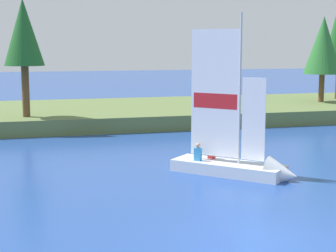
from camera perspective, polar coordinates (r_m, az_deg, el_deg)
ground_plane at (r=14.92m, az=9.53°, el=-11.98°), size 200.00×200.00×0.00m
shore_bank at (r=38.25m, az=-5.98°, el=1.33°), size 80.00×12.26×0.95m
shoreline_tree_centre at (r=33.38m, az=-14.92°, el=9.35°), size 2.35×2.35×6.98m
shoreline_tree_midright at (r=42.51m, az=15.97°, el=8.12°), size 2.82×2.82×6.40m
sailboat at (r=21.94m, az=8.19°, el=-3.99°), size 4.65×4.71×6.89m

